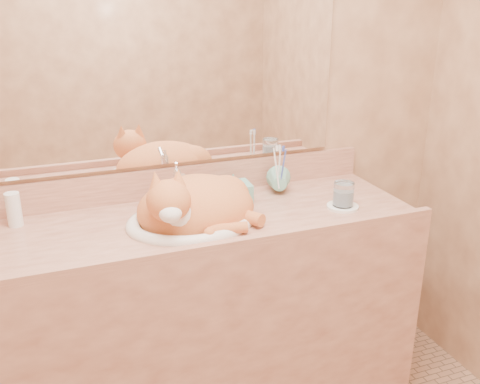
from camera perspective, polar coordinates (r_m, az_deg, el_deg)
name	(u,v)px	position (r m, az deg, el deg)	size (l,w,h in m)	color
wall_back	(174,95)	(2.06, -7.09, 10.23)	(2.40, 0.02, 2.50)	#8D5E40
vanity_counter	(200,321)	(2.12, -4.24, -13.56)	(1.60, 0.55, 0.85)	brown
mirror	(173,57)	(2.03, -7.18, 14.07)	(1.30, 0.02, 0.80)	white
sink_basin	(190,205)	(1.87, -5.32, -1.36)	(0.45, 0.37, 0.14)	white
faucet	(178,186)	(2.02, -6.65, 0.60)	(0.04, 0.11, 0.16)	white
cat	(194,203)	(1.87, -4.96, -1.22)	(0.43, 0.35, 0.23)	#C25D2C
soap_dispenser	(245,185)	(2.02, 0.55, 0.74)	(0.07, 0.07, 0.16)	#6DAE99
toothbrush_cup	(279,185)	(2.12, 4.23, 0.72)	(0.10, 0.10, 0.09)	#6DAE99
toothbrushes	(280,166)	(2.09, 4.28, 2.76)	(0.03, 0.03, 0.21)	white
saucer	(343,207)	(2.05, 10.89, -1.54)	(0.12, 0.12, 0.01)	white
water_glass	(343,194)	(2.03, 10.98, -0.23)	(0.08, 0.08, 0.09)	silver
lotion_bottle	(14,210)	(2.00, -22.98, -1.74)	(0.05, 0.05, 0.12)	white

